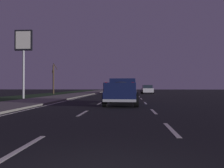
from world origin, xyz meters
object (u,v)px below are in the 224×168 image
at_px(gas_price_sign, 23,47).
at_px(bare_tree_far, 53,78).
at_px(sedan_white, 147,89).
at_px(sedan_red, 126,89).
at_px(pickup_truck, 122,91).

distance_m(gas_price_sign, bare_tree_far, 16.28).
relative_size(sedan_white, gas_price_sign, 0.61).
xyz_separation_m(sedan_white, sedan_red, (-0.74, 3.76, 0.00)).
bearing_deg(pickup_truck, sedan_white, -8.20).
bearing_deg(pickup_truck, gas_price_sign, 54.26).
bearing_deg(gas_price_sign, sedan_red, -32.32).
bearing_deg(sedan_red, sedan_white, -78.91).
relative_size(sedan_red, bare_tree_far, 0.83).
relative_size(pickup_truck, sedan_red, 1.23).
height_order(pickup_truck, sedan_white, pickup_truck).
bearing_deg(sedan_white, bare_tree_far, 95.85).
distance_m(sedan_red, gas_price_sign, 20.51).
distance_m(pickup_truck, sedan_red, 24.62).
height_order(pickup_truck, bare_tree_far, bare_tree_far).
xyz_separation_m(sedan_white, bare_tree_far, (-1.67, 16.32, 1.96)).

